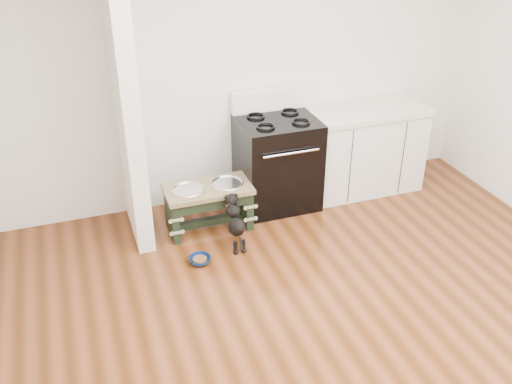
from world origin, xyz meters
name	(u,v)px	position (x,y,z in m)	size (l,w,h in m)	color
ground	(352,350)	(0.00, 0.00, 0.00)	(5.00, 5.00, 0.00)	#46230C
room_shell	(375,145)	(0.00, 0.00, 1.62)	(5.00, 5.00, 5.00)	silver
partition_wall	(125,96)	(-1.18, 2.10, 1.35)	(0.15, 0.80, 2.70)	silver
oven_range	(277,161)	(0.25, 2.16, 0.48)	(0.76, 0.69, 1.14)	black
cabinet_run	(363,149)	(1.23, 2.18, 0.45)	(1.24, 0.64, 0.91)	silver
dog_feeder	(208,199)	(-0.54, 1.92, 0.32)	(0.81, 0.43, 0.46)	black
puppy	(235,220)	(-0.39, 1.54, 0.27)	(0.14, 0.42, 0.49)	black
floor_bowl	(200,260)	(-0.77, 1.39, 0.03)	(0.24, 0.24, 0.06)	#0B2152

